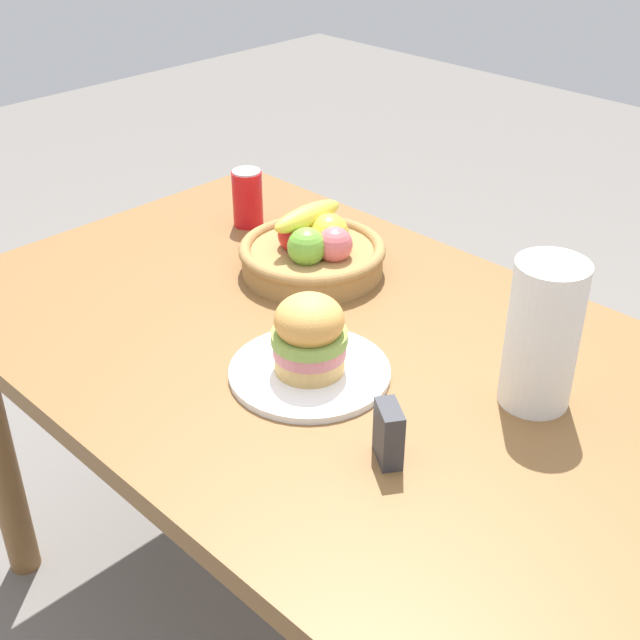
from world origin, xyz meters
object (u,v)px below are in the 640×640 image
object	(u,v)px
plate	(310,372)
napkin_holder	(389,434)
fruit_basket	(313,250)
sandwich	(309,335)
paper_towel_roll	(543,335)
soda_can	(248,198)

from	to	relation	value
plate	napkin_holder	bearing A→B (deg)	-16.64
plate	fruit_basket	size ratio (longest dim) A/B	0.91
fruit_basket	napkin_holder	world-z (taller)	fruit_basket
sandwich	paper_towel_roll	world-z (taller)	paper_towel_roll
sandwich	napkin_holder	world-z (taller)	sandwich
paper_towel_roll	fruit_basket	bearing A→B (deg)	173.95
napkin_holder	soda_can	bearing A→B (deg)	-173.39
sandwich	fruit_basket	world-z (taller)	sandwich
soda_can	fruit_basket	size ratio (longest dim) A/B	0.43
plate	fruit_basket	xyz separation A→B (m)	(-0.25, 0.26, 0.04)
sandwich	paper_towel_roll	bearing A→B (deg)	33.87
fruit_basket	paper_towel_roll	world-z (taller)	paper_towel_roll
paper_towel_roll	plate	bearing A→B (deg)	-146.13
fruit_basket	napkin_holder	bearing A→B (deg)	-34.10
soda_can	sandwich	bearing A→B (deg)	-31.47
plate	fruit_basket	world-z (taller)	fruit_basket
paper_towel_roll	napkin_holder	xyz separation A→B (m)	(-0.07, -0.27, -0.07)
fruit_basket	paper_towel_roll	distance (m)	0.56
plate	sandwich	bearing A→B (deg)	180.00
plate	sandwich	distance (m)	0.07
plate	sandwich	xyz separation A→B (m)	(-0.00, 0.00, 0.07)
sandwich	fruit_basket	bearing A→B (deg)	134.51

